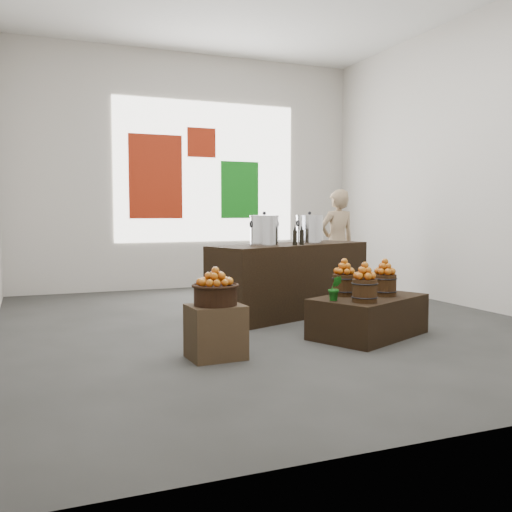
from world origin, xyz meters
name	(u,v)px	position (x,y,z in m)	size (l,w,h in m)	color
ground	(271,324)	(0.00, 0.00, 0.00)	(7.00, 7.00, 0.00)	#393936
back_wall	(190,172)	(0.00, 3.50, 2.00)	(6.00, 0.04, 4.00)	beige
back_opening	(207,172)	(0.30, 3.48, 2.00)	(3.20, 0.02, 2.40)	white
deco_red_left	(156,177)	(-0.60, 3.47, 1.90)	(0.90, 0.04, 1.40)	#9D210C
deco_green_right	(240,190)	(0.90, 3.47, 1.70)	(0.70, 0.04, 1.00)	#137A17
deco_red_upper	(201,143)	(0.20, 3.47, 2.50)	(0.50, 0.04, 0.50)	#9D210C
crate	(216,332)	(-1.09, -1.27, 0.24)	(0.48, 0.39, 0.48)	brown
wicker_basket	(216,295)	(-1.09, -1.27, 0.57)	(0.39, 0.39, 0.18)	black
apples_in_basket	(215,276)	(-1.09, -1.27, 0.74)	(0.30, 0.30, 0.16)	#941304
display_table	(368,316)	(0.68, -1.00, 0.21)	(1.23, 0.75, 0.42)	black
apple_bucket_front_left	(365,291)	(0.44, -1.30, 0.54)	(0.25, 0.25, 0.23)	#39200F
apples_in_bucket_front_left	(365,271)	(0.44, -1.30, 0.73)	(0.18, 0.18, 0.16)	#941304
apple_bucket_front_right	(385,285)	(0.87, -1.02, 0.54)	(0.25, 0.25, 0.23)	#39200F
apples_in_bucket_front_right	(385,267)	(0.87, -1.02, 0.73)	(0.18, 0.18, 0.16)	#941304
apple_bucket_rear	(344,285)	(0.48, -0.85, 0.54)	(0.25, 0.25, 0.23)	#39200F
apples_in_bucket_rear	(344,267)	(0.48, -0.85, 0.73)	(0.18, 0.18, 0.16)	#941304
herb_garnish_right	(373,281)	(0.92, -0.72, 0.54)	(0.21, 0.19, 0.24)	#135B16
herb_garnish_left	(335,288)	(0.21, -1.12, 0.55)	(0.14, 0.11, 0.25)	#135B16
counter	(290,280)	(0.45, 0.42, 0.45)	(2.22, 0.71, 0.91)	black
stock_pot_left	(264,231)	(0.02, 0.26, 1.08)	(0.34, 0.34, 0.34)	silver
stock_pot_center	(309,230)	(0.78, 0.54, 1.08)	(0.34, 0.34, 0.34)	silver
oil_cruets	(303,235)	(0.52, 0.21, 1.03)	(0.16, 0.06, 0.25)	black
shopper	(337,243)	(1.86, 1.69, 0.83)	(0.60, 0.40, 1.66)	#967C5C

